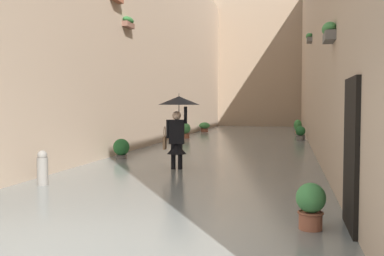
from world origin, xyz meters
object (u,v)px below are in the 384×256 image
(potted_plant_far_right, at_px, (121,149))
(potted_plant_mid_right, at_px, (205,127))
(potted_plant_far_left, at_px, (311,209))
(person_wading, at_px, (178,117))
(mooring_bollard, at_px, (43,172))
(potted_plant_near_right, at_px, (185,131))
(potted_plant_near_left, at_px, (300,135))
(potted_plant_mid_left, at_px, (298,127))

(potted_plant_far_right, xyz_separation_m, potted_plant_mid_right, (0.10, -13.72, -0.01))
(potted_plant_far_right, bearing_deg, potted_plant_mid_right, -89.60)
(potted_plant_far_left, bearing_deg, person_wading, -57.18)
(potted_plant_mid_right, relative_size, mooring_bollard, 0.84)
(person_wading, relative_size, potted_plant_far_left, 2.67)
(potted_plant_near_right, distance_m, mooring_bollard, 12.85)
(potted_plant_far_right, distance_m, potted_plant_mid_right, 13.72)
(potted_plant_far_right, xyz_separation_m, potted_plant_near_right, (0.02, -8.41, 0.05))
(person_wading, bearing_deg, potted_plant_near_right, -77.33)
(person_wading, height_order, potted_plant_far_right, person_wading)
(person_wading, bearing_deg, potted_plant_far_left, 122.82)
(person_wading, distance_m, potted_plant_mid_right, 15.61)
(potted_plant_near_right, relative_size, potted_plant_mid_right, 1.24)
(potted_plant_far_right, bearing_deg, potted_plant_near_left, -123.81)
(potted_plant_near_right, distance_m, potted_plant_near_left, 5.58)
(potted_plant_near_left, bearing_deg, potted_plant_far_left, 89.20)
(potted_plant_near_right, height_order, potted_plant_mid_left, potted_plant_mid_left)
(potted_plant_far_right, bearing_deg, person_wading, 143.26)
(potted_plant_near_left, relative_size, potted_plant_mid_right, 1.11)
(potted_plant_mid_right, bearing_deg, potted_plant_far_right, 90.40)
(potted_plant_near_left, height_order, potted_plant_far_left, potted_plant_near_left)
(potted_plant_far_right, height_order, potted_plant_mid_left, potted_plant_mid_left)
(person_wading, bearing_deg, potted_plant_far_right, -36.74)
(mooring_bollard, bearing_deg, potted_plant_near_left, -113.34)
(potted_plant_mid_left, bearing_deg, potted_plant_far_left, 89.50)
(mooring_bollard, bearing_deg, potted_plant_near_right, -89.63)
(potted_plant_mid_right, height_order, potted_plant_mid_left, potted_plant_mid_left)
(potted_plant_far_right, xyz_separation_m, potted_plant_near_left, (-5.56, -8.31, -0.02))
(potted_plant_mid_right, xyz_separation_m, potted_plant_far_left, (-5.45, 20.21, -0.01))
(potted_plant_mid_right, bearing_deg, person_wading, 98.66)
(potted_plant_near_right, height_order, potted_plant_far_left, potted_plant_near_right)
(potted_plant_mid_left, xyz_separation_m, mooring_bollard, (5.46, 17.89, -0.09))
(potted_plant_near_right, height_order, potted_plant_mid_right, potted_plant_near_right)
(potted_plant_far_right, relative_size, potted_plant_mid_right, 1.05)
(potted_plant_far_left, bearing_deg, potted_plant_mid_left, -90.50)
(potted_plant_mid_right, bearing_deg, potted_plant_far_left, 105.09)
(person_wading, relative_size, potted_plant_near_left, 2.54)
(potted_plant_near_right, bearing_deg, potted_plant_near_left, 178.89)
(potted_plant_far_right, bearing_deg, mooring_bollard, 90.84)
(potted_plant_mid_left, bearing_deg, potted_plant_near_right, 42.27)
(person_wading, xyz_separation_m, potted_plant_far_left, (-3.10, 4.81, -1.07))
(person_wading, distance_m, potted_plant_far_left, 5.83)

